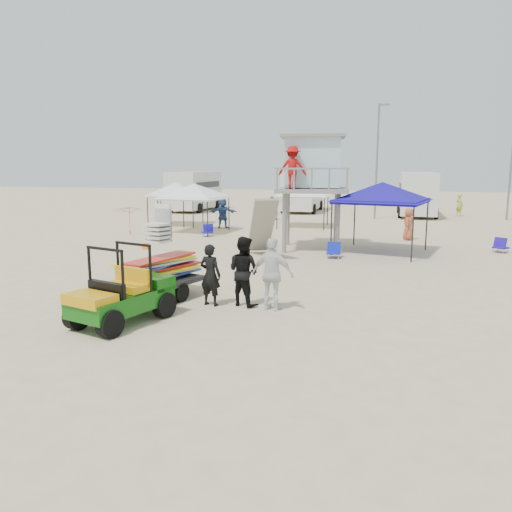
% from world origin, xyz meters
% --- Properties ---
extents(ground, '(140.00, 140.00, 0.00)m').
position_xyz_m(ground, '(0.00, 0.00, 0.00)').
color(ground, beige).
rests_on(ground, ground).
extents(utility_cart, '(1.85, 2.67, 1.85)m').
position_xyz_m(utility_cart, '(-2.13, 0.42, 0.86)').
color(utility_cart, '#0E560D').
rests_on(utility_cart, ground).
extents(surf_trailer, '(1.91, 2.71, 2.35)m').
position_xyz_m(surf_trailer, '(-2.13, 2.75, 0.96)').
color(surf_trailer, black).
rests_on(surf_trailer, ground).
extents(man_left, '(0.67, 0.51, 1.66)m').
position_xyz_m(man_left, '(-0.61, 2.45, 0.83)').
color(man_left, black).
rests_on(man_left, ground).
extents(man_mid, '(1.11, 1.00, 1.87)m').
position_xyz_m(man_mid, '(0.24, 2.70, 0.93)').
color(man_mid, black).
rests_on(man_mid, ground).
extents(man_right, '(1.16, 0.61, 1.89)m').
position_xyz_m(man_right, '(1.09, 2.45, 0.95)').
color(man_right, white).
rests_on(man_right, ground).
extents(lifeguard_tower, '(3.46, 3.46, 4.93)m').
position_xyz_m(lifeguard_tower, '(0.50, 12.50, 3.67)').
color(lifeguard_tower, gray).
rests_on(lifeguard_tower, ground).
extents(canopy_blue, '(4.14, 4.14, 3.44)m').
position_xyz_m(canopy_blue, '(3.62, 12.23, 2.89)').
color(canopy_blue, black).
rests_on(canopy_blue, ground).
extents(canopy_white_a, '(3.38, 3.38, 3.14)m').
position_xyz_m(canopy_white_a, '(-6.72, 16.72, 2.60)').
color(canopy_white_a, black).
rests_on(canopy_white_a, ground).
extents(canopy_white_b, '(3.41, 3.41, 3.10)m').
position_xyz_m(canopy_white_b, '(-9.13, 19.60, 2.56)').
color(canopy_white_b, black).
rests_on(canopy_white_b, ground).
extents(canopy_white_c, '(3.08, 3.08, 3.14)m').
position_xyz_m(canopy_white_c, '(-1.16, 20.75, 2.59)').
color(canopy_white_c, black).
rests_on(canopy_white_c, ground).
extents(umbrella_a, '(1.90, 1.93, 1.56)m').
position_xyz_m(umbrella_a, '(-9.75, 14.71, 0.78)').
color(umbrella_a, red).
rests_on(umbrella_a, ground).
extents(umbrella_b, '(2.44, 2.46, 1.67)m').
position_xyz_m(umbrella_b, '(-3.13, 22.23, 0.84)').
color(umbrella_b, '#FFAA16').
rests_on(umbrella_b, ground).
extents(cone_near, '(0.34, 0.34, 0.50)m').
position_xyz_m(cone_near, '(-6.83, 10.90, 0.25)').
color(cone_near, red).
rests_on(cone_near, ground).
extents(cone_far, '(0.34, 0.34, 0.50)m').
position_xyz_m(cone_far, '(-6.60, 10.46, 0.25)').
color(cone_far, orange).
rests_on(cone_far, ground).
extents(beach_chair_a, '(0.73, 0.82, 0.64)m').
position_xyz_m(beach_chair_a, '(-5.40, 15.20, 0.31)').
color(beach_chair_a, '#1710B2').
rests_on(beach_chair_a, ground).
extents(beach_chair_b, '(0.57, 0.61, 0.64)m').
position_xyz_m(beach_chair_b, '(1.82, 10.42, 0.31)').
color(beach_chair_b, '#101FB4').
rests_on(beach_chair_b, ground).
extents(beach_chair_c, '(0.73, 0.84, 0.64)m').
position_xyz_m(beach_chair_c, '(8.69, 13.64, 0.31)').
color(beach_chair_c, '#210EA2').
rests_on(beach_chair_c, ground).
extents(rv_far_left, '(2.64, 6.80, 3.25)m').
position_xyz_m(rv_far_left, '(-12.00, 29.99, 1.80)').
color(rv_far_left, silver).
rests_on(rv_far_left, ground).
extents(rv_mid_left, '(2.65, 6.50, 3.25)m').
position_xyz_m(rv_mid_left, '(-3.00, 31.49, 1.80)').
color(rv_mid_left, silver).
rests_on(rv_mid_left, ground).
extents(rv_mid_right, '(2.64, 7.00, 3.25)m').
position_xyz_m(rv_mid_right, '(6.00, 29.99, 1.80)').
color(rv_mid_right, silver).
rests_on(rv_mid_right, ground).
extents(light_pole_left, '(0.14, 0.14, 8.00)m').
position_xyz_m(light_pole_left, '(3.00, 27.00, 4.00)').
color(light_pole_left, slate).
rests_on(light_pole_left, ground).
extents(light_pole_right, '(0.14, 0.14, 8.00)m').
position_xyz_m(light_pole_right, '(12.00, 28.50, 4.00)').
color(light_pole_right, slate).
rests_on(light_pole_right, ground).
extents(distant_beachgoers, '(16.09, 14.81, 1.84)m').
position_xyz_m(distant_beachgoers, '(-1.68, 20.95, 0.86)').
color(distant_beachgoers, '#52804D').
rests_on(distant_beachgoers, ground).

